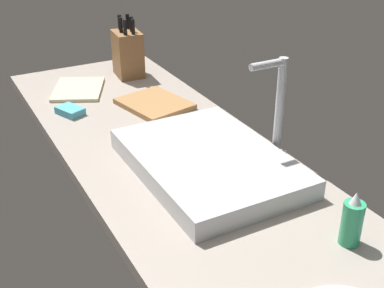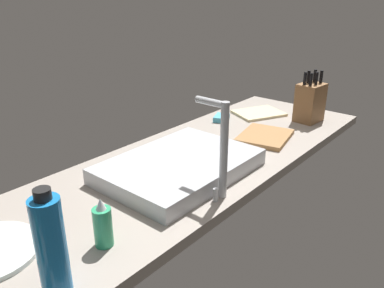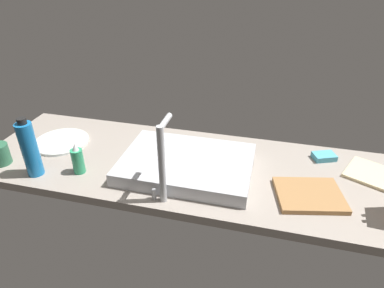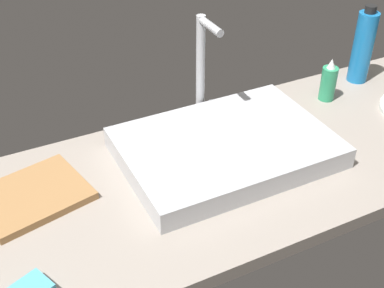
# 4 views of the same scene
# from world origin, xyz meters

# --- Properties ---
(countertop_slab) EXTENTS (1.89, 0.57, 0.04)m
(countertop_slab) POSITION_xyz_m (0.00, 0.00, 0.02)
(countertop_slab) COLOR gray
(countertop_slab) RESTS_ON ground
(sink_basin) EXTENTS (0.51, 0.36, 0.05)m
(sink_basin) POSITION_xyz_m (0.06, 0.04, 0.06)
(sink_basin) COLOR #B7BABF
(sink_basin) RESTS_ON countertop_slab
(faucet) EXTENTS (0.06, 0.11, 0.29)m
(faucet) POSITION_xyz_m (0.09, 0.23, 0.20)
(faucet) COLOR #B7BABF
(faucet) RESTS_ON countertop_slab
(knife_block) EXTENTS (0.13, 0.11, 0.23)m
(knife_block) POSITION_xyz_m (-0.73, 0.13, 0.13)
(knife_block) COLOR brown
(knife_block) RESTS_ON countertop_slab
(cutting_board) EXTENTS (0.26, 0.23, 0.02)m
(cutting_board) POSITION_xyz_m (-0.40, 0.09, 0.04)
(cutting_board) COLOR #9E7042
(cutting_board) RESTS_ON countertop_slab
(soap_bottle) EXTENTS (0.05, 0.05, 0.13)m
(soap_bottle) POSITION_xyz_m (0.47, 0.15, 0.09)
(soap_bottle) COLOR #2D9966
(soap_bottle) RESTS_ON countertop_slab
(dish_towel) EXTENTS (0.27, 0.25, 0.01)m
(dish_towel) POSITION_xyz_m (-0.67, -0.09, 0.04)
(dish_towel) COLOR beige
(dish_towel) RESTS_ON countertop_slab
(dish_sponge) EXTENTS (0.11, 0.09, 0.02)m
(dish_sponge) POSITION_xyz_m (-0.48, -0.18, 0.05)
(dish_sponge) COLOR #4CA3BC
(dish_sponge) RESTS_ON countertop_slab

